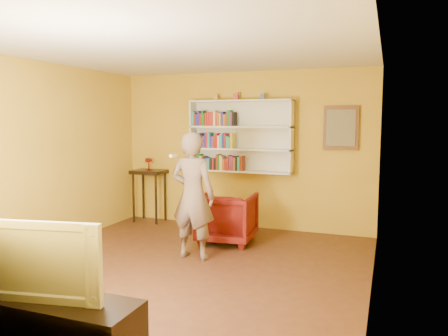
% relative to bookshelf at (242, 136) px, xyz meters
% --- Properties ---
extents(room_shell, '(5.30, 5.80, 2.88)m').
position_rel_bookshelf_xyz_m(room_shell, '(0.00, -2.41, -0.58)').
color(room_shell, '#422415').
rests_on(room_shell, ground).
extents(bookshelf, '(1.80, 0.29, 1.23)m').
position_rel_bookshelf_xyz_m(bookshelf, '(0.00, 0.00, 0.00)').
color(bookshelf, silver).
rests_on(bookshelf, room_shell).
extents(books_row_lower, '(0.93, 0.19, 0.27)m').
position_rel_bookshelf_xyz_m(books_row_lower, '(-0.39, -0.11, -0.46)').
color(books_row_lower, beige).
rests_on(books_row_lower, bookshelf).
extents(books_row_middle, '(0.76, 0.19, 0.27)m').
position_rel_bookshelf_xyz_m(books_row_middle, '(-0.48, -0.11, -0.08)').
color(books_row_middle, '#28229D').
rests_on(books_row_middle, bookshelf).
extents(books_row_upper, '(0.78, 0.18, 0.27)m').
position_rel_bookshelf_xyz_m(books_row_upper, '(-0.46, -0.11, 0.30)').
color(books_row_upper, teal).
rests_on(books_row_upper, bookshelf).
extents(ornament_left, '(0.07, 0.07, 0.10)m').
position_rel_bookshelf_xyz_m(ornament_left, '(-0.45, -0.06, 0.67)').
color(ornament_left, gold).
rests_on(ornament_left, bookshelf).
extents(ornament_centre, '(0.08, 0.08, 0.11)m').
position_rel_bookshelf_xyz_m(ornament_centre, '(-0.08, -0.06, 0.68)').
color(ornament_centre, '#A43648').
rests_on(ornament_centre, bookshelf).
extents(ornament_right, '(0.07, 0.07, 0.10)m').
position_rel_bookshelf_xyz_m(ornament_right, '(0.39, -0.06, 0.67)').
color(ornament_right, '#4C597E').
rests_on(ornament_right, bookshelf).
extents(framed_painting, '(0.55, 0.05, 0.70)m').
position_rel_bookshelf_xyz_m(framed_painting, '(1.65, 0.05, 0.16)').
color(framed_painting, '#533117').
rests_on(framed_painting, room_shell).
extents(console_table, '(0.59, 0.45, 0.96)m').
position_rel_bookshelf_xyz_m(console_table, '(-1.74, -0.16, -0.80)').
color(console_table, black).
rests_on(console_table, ground).
extents(ruby_lustre, '(0.14, 0.14, 0.23)m').
position_rel_bookshelf_xyz_m(ruby_lustre, '(-1.74, -0.16, -0.47)').
color(ruby_lustre, maroon).
rests_on(ruby_lustre, console_table).
extents(armchair, '(0.87, 0.89, 0.76)m').
position_rel_bookshelf_xyz_m(armchair, '(0.09, -0.97, -1.21)').
color(armchair, '#480507').
rests_on(armchair, ground).
extents(person, '(0.64, 0.43, 1.72)m').
position_rel_bookshelf_xyz_m(person, '(-0.06, -1.87, -0.73)').
color(person, brown).
rests_on(person, ground).
extents(game_remote, '(0.04, 0.15, 0.04)m').
position_rel_bookshelf_xyz_m(game_remote, '(-0.20, -2.15, -0.17)').
color(game_remote, white).
rests_on(game_remote, person).
extents(tv_cabinet, '(1.53, 0.46, 0.55)m').
position_rel_bookshelf_xyz_m(tv_cabinet, '(-0.01, -4.66, -1.32)').
color(tv_cabinet, black).
rests_on(tv_cabinet, ground).
extents(television, '(1.06, 0.33, 0.60)m').
position_rel_bookshelf_xyz_m(television, '(-0.01, -4.66, -0.74)').
color(television, black).
rests_on(television, tv_cabinet).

